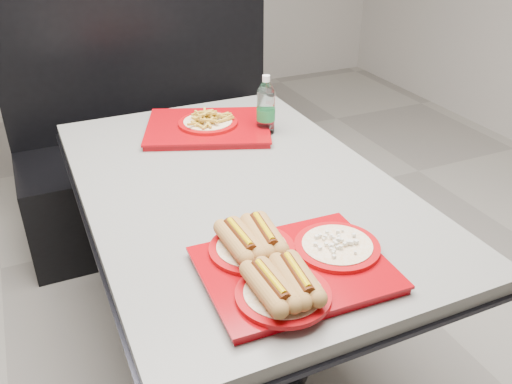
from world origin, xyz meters
name	(u,v)px	position (x,y,z in m)	size (l,w,h in m)	color
ground	(241,359)	(0.00, 0.00, 0.00)	(6.00, 6.00, 0.00)	gray
diner_table	(238,228)	(0.00, 0.00, 0.58)	(0.92, 1.42, 0.75)	black
booth_bench	(154,148)	(0.00, 1.09, 0.40)	(1.30, 0.57, 1.35)	black
tray_near	(287,263)	(-0.07, -0.47, 0.78)	(0.45, 0.39, 0.09)	#97040A
tray_far	(208,124)	(0.06, 0.41, 0.78)	(0.54, 0.49, 0.09)	#97040A
water_bottle	(266,108)	(0.24, 0.31, 0.84)	(0.07, 0.07, 0.21)	silver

